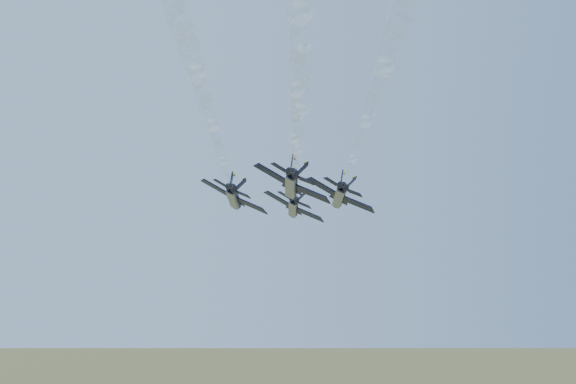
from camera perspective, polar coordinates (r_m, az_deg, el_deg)
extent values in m
cylinder|color=black|center=(127.17, 0.47, -1.19)|extent=(4.48, 12.09, 2.06)
cone|color=black|center=(134.25, 0.50, -1.53)|extent=(2.50, 2.71, 2.06)
ellipsoid|color=black|center=(130.25, 0.58, -1.15)|extent=(1.54, 2.34, 1.06)
cube|color=gray|center=(127.11, 0.34, -1.42)|extent=(3.56, 10.75, 0.98)
cube|color=black|center=(126.67, -0.78, -0.56)|extent=(4.97, 3.36, 2.55)
cube|color=yellow|center=(128.19, -0.74, -0.61)|extent=(4.58, 0.80, 2.51)
cube|color=black|center=(126.29, 1.67, -1.82)|extent=(5.51, 4.84, 2.55)
cube|color=yellow|center=(127.82, 1.68, -1.86)|extent=(4.12, 2.55, 2.51)
cube|color=black|center=(121.65, -0.35, -0.48)|extent=(2.35, 1.79, 1.19)
cube|color=black|center=(121.41, 1.23, -1.30)|extent=(2.57, 2.38, 1.19)
cube|color=black|center=(122.32, 0.40, -0.24)|extent=(0.93, 2.04, 2.33)
cube|color=black|center=(122.23, 1.03, -0.57)|extent=(2.14, 2.30, 1.74)
cylinder|color=black|center=(120.91, 0.25, -0.80)|extent=(1.53, 1.33, 1.33)
cylinder|color=black|center=(120.86, 0.59, -0.98)|extent=(1.53, 1.33, 1.33)
cylinder|color=black|center=(113.74, -4.26, -0.40)|extent=(4.48, 12.09, 2.06)
cone|color=black|center=(120.79, -3.95, -0.83)|extent=(2.50, 2.71, 2.06)
ellipsoid|color=black|center=(116.79, -4.01, -0.38)|extent=(1.54, 2.34, 1.06)
cube|color=gray|center=(113.70, -4.40, -0.66)|extent=(3.56, 10.75, 0.98)
cube|color=black|center=(113.50, -5.67, 0.31)|extent=(4.97, 3.36, 2.55)
cube|color=yellow|center=(115.00, -5.56, 0.24)|extent=(4.58, 0.80, 2.51)
cube|color=black|center=(112.64, -2.95, -1.11)|extent=(5.51, 4.84, 2.55)
cube|color=yellow|center=(114.16, -2.88, -1.15)|extent=(4.12, 2.55, 2.51)
cube|color=black|center=(108.42, -5.42, 0.43)|extent=(2.35, 1.79, 1.19)
cube|color=black|center=(107.86, -3.66, -0.48)|extent=(2.57, 2.38, 1.19)
cube|color=black|center=(108.96, -4.55, 0.70)|extent=(0.93, 2.04, 2.33)
cube|color=black|center=(108.74, -3.84, 0.33)|extent=(2.14, 2.30, 1.74)
cylinder|color=black|center=(107.56, -4.78, 0.08)|extent=(1.53, 1.33, 1.33)
cylinder|color=black|center=(107.44, -4.41, -0.12)|extent=(1.53, 1.33, 1.33)
cylinder|color=black|center=(112.03, 4.12, -0.29)|extent=(4.48, 12.09, 2.06)
cone|color=black|center=(119.10, 3.94, -0.73)|extent=(2.50, 2.71, 2.06)
ellipsoid|color=black|center=(115.13, 4.15, -0.27)|extent=(1.54, 2.34, 1.06)
cube|color=gray|center=(111.95, 3.98, -0.56)|extent=(3.56, 10.75, 0.98)
cube|color=black|center=(111.39, 2.72, 0.43)|extent=(4.97, 3.36, 2.55)
cube|color=yellow|center=(112.91, 2.72, 0.36)|extent=(4.58, 0.80, 2.51)
cube|color=black|center=(111.32, 5.52, -1.00)|extent=(5.51, 4.84, 2.55)
cube|color=yellow|center=(112.84, 5.48, -1.05)|extent=(4.12, 2.55, 2.51)
cube|color=black|center=(106.44, 3.38, 0.56)|extent=(2.35, 1.79, 1.19)
cube|color=black|center=(106.40, 5.19, -0.36)|extent=(2.57, 2.38, 1.19)
cube|color=black|center=(107.23, 4.20, 0.83)|extent=(0.93, 2.04, 2.33)
cube|color=black|center=(107.21, 4.93, 0.46)|extent=(2.14, 2.30, 1.74)
cylinder|color=black|center=(105.77, 4.08, 0.20)|extent=(1.53, 1.33, 1.33)
cylinder|color=black|center=(105.76, 4.47, 0.00)|extent=(1.53, 1.33, 1.33)
cylinder|color=black|center=(99.53, 0.32, 0.62)|extent=(4.48, 12.09, 2.06)
cone|color=black|center=(106.59, 0.36, 0.06)|extent=(2.50, 2.71, 2.06)
ellipsoid|color=black|center=(102.62, 0.47, 0.61)|extent=(1.54, 2.34, 1.06)
cube|color=gray|center=(99.46, 0.16, 0.32)|extent=(3.56, 10.75, 0.98)
cube|color=black|center=(99.09, -1.28, 1.43)|extent=(4.97, 3.36, 2.55)
cube|color=yellow|center=(100.61, -1.22, 1.34)|extent=(4.58, 0.80, 2.51)
cube|color=black|center=(98.62, 1.86, -0.18)|extent=(5.51, 4.84, 2.55)
cube|color=yellow|center=(100.14, 1.87, -0.25)|extent=(4.12, 2.55, 2.51)
cube|color=black|center=(94.08, -0.75, 1.64)|extent=(2.35, 1.79, 1.19)
cube|color=black|center=(93.77, 1.30, 0.59)|extent=(2.57, 2.38, 1.19)
cube|color=black|center=(94.76, 0.22, 1.93)|extent=(0.93, 2.04, 2.33)
cube|color=black|center=(94.64, 1.04, 1.51)|extent=(2.14, 2.30, 1.74)
cylinder|color=black|center=(93.31, 0.02, 1.24)|extent=(1.53, 1.33, 1.33)
cylinder|color=black|center=(93.24, 0.46, 1.01)|extent=(1.53, 1.33, 1.33)
cylinder|color=white|center=(113.37, 0.40, -0.40)|extent=(4.28, 15.44, 1.09)
cylinder|color=white|center=(98.83, 0.30, 0.67)|extent=(4.68, 15.53, 1.50)
cylinder|color=white|center=(84.34, 0.17, 2.12)|extent=(5.16, 15.63, 1.99)
cylinder|color=white|center=(69.93, -0.01, 4.16)|extent=(5.70, 15.74, 2.55)
cylinder|color=white|center=(100.04, -4.99, 0.60)|extent=(4.28, 15.44, 1.09)
cylinder|color=white|center=(85.64, -6.02, 2.01)|extent=(4.68, 15.53, 1.50)
cylinder|color=white|center=(71.35, -7.45, 3.99)|extent=(5.16, 15.63, 1.99)
cylinder|color=white|center=(57.26, -9.62, 6.94)|extent=(5.70, 15.74, 2.55)
cylinder|color=white|center=(98.29, 4.55, 0.74)|extent=(4.28, 15.44, 1.09)
cylinder|color=white|center=(83.84, 5.16, 2.21)|extent=(4.68, 15.53, 1.50)
cylinder|color=white|center=(69.47, 6.02, 4.28)|extent=(5.16, 15.63, 1.99)
cylinder|color=white|center=(55.27, 7.34, 7.42)|extent=(5.70, 15.74, 2.55)
cylinder|color=white|center=(85.81, 0.20, 1.95)|extent=(4.28, 15.44, 1.09)
cylinder|color=white|center=(71.38, 0.03, 3.92)|extent=(4.68, 15.53, 1.50)
cylinder|color=white|center=(57.09, -0.23, 6.87)|extent=(5.16, 15.63, 1.99)
cylinder|color=white|center=(43.05, -0.66, 11.77)|extent=(5.70, 15.74, 2.55)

